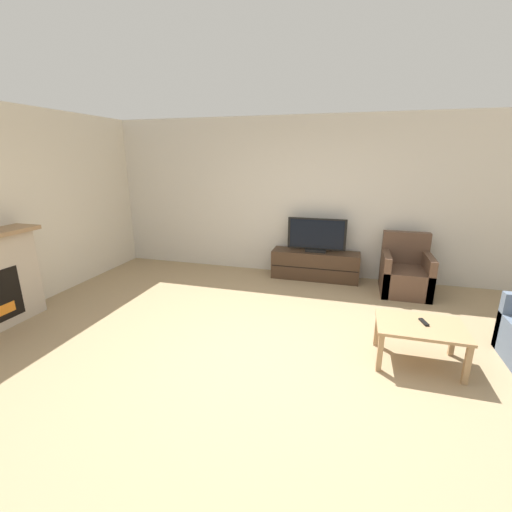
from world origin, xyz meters
TOP-DOWN VIEW (x-y plane):
  - ground_plane at (0.00, 0.00)m, footprint 24.00×24.00m
  - wall_back at (0.00, 2.88)m, footprint 12.00×0.06m
  - tv_stand at (0.20, 2.61)m, footprint 1.47×0.41m
  - tv at (0.20, 2.60)m, footprint 0.97×0.18m
  - armchair at (1.61, 2.36)m, footprint 0.70×0.76m
  - coffee_table at (1.49, 0.34)m, footprint 0.84×0.58m
  - remote at (1.53, 0.39)m, footprint 0.08×0.16m

SIDE VIEW (x-z plane):
  - ground_plane at x=0.00m, z-range 0.00..0.00m
  - tv_stand at x=0.20m, z-range 0.00..0.49m
  - armchair at x=1.61m, z-range -0.16..0.74m
  - coffee_table at x=1.49m, z-range 0.15..0.58m
  - remote at x=1.53m, z-range 0.43..0.45m
  - tv at x=0.20m, z-range 0.47..1.04m
  - wall_back at x=0.00m, z-range 0.00..2.70m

